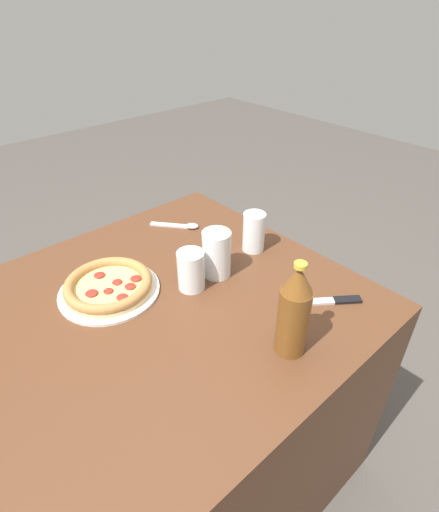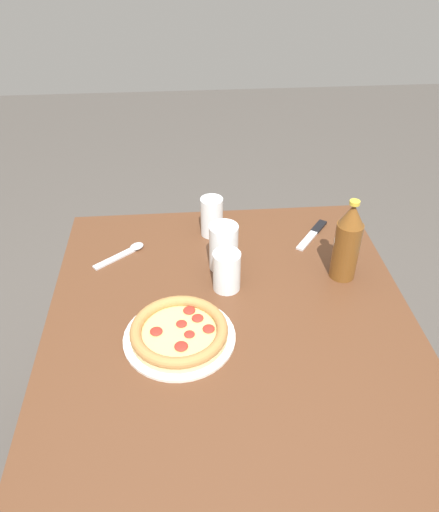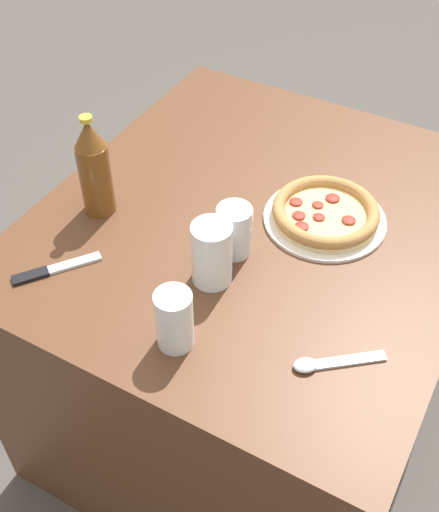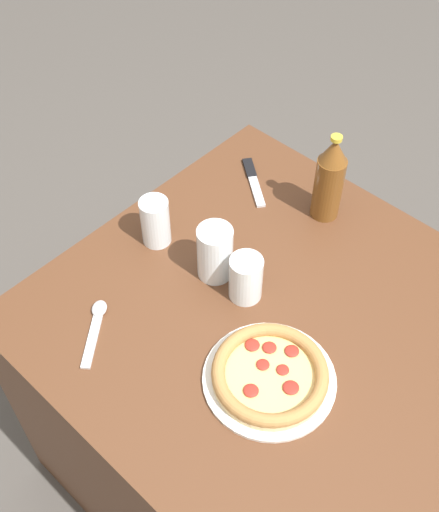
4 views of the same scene
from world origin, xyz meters
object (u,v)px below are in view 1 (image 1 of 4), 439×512
pizza_pepperoni (109,286)px  knife (330,301)px  glass_iced_tea (190,272)px  glass_water (217,256)px  beer_bottle (294,311)px  glass_red_wine (254,234)px  spoon (182,226)px

pizza_pepperoni → knife: pizza_pepperoni is taller
glass_iced_tea → glass_water: 0.09m
beer_bottle → knife: size_ratio=1.50×
glass_red_wine → glass_water: bearing=-171.8°
glass_red_wine → glass_water: glass_water is taller
spoon → pizza_pepperoni: bearing=-157.7°
glass_iced_tea → glass_water: size_ratio=0.82×
glass_red_wine → spoon: size_ratio=0.83×
beer_bottle → glass_red_wine: bearing=55.5°
glass_iced_tea → glass_water: (0.09, -0.01, 0.01)m
pizza_pepperoni → glass_water: 0.30m
pizza_pepperoni → glass_water: (0.27, -0.13, 0.04)m
glass_red_wine → pizza_pepperoni: bearing=166.2°
glass_water → beer_bottle: 0.33m
glass_red_wine → beer_bottle: 0.42m
pizza_pepperoni → glass_iced_tea: size_ratio=2.40×
glass_iced_tea → beer_bottle: (0.03, -0.33, 0.06)m
pizza_pepperoni → knife: bearing=-45.8°
pizza_pepperoni → beer_bottle: (0.20, -0.45, 0.09)m
pizza_pepperoni → beer_bottle: 0.50m
glass_red_wine → beer_bottle: bearing=-124.5°
glass_red_wine → knife: bearing=-95.8°
pizza_pepperoni → glass_iced_tea: (0.18, -0.12, 0.03)m
glass_red_wine → knife: size_ratio=0.78×
pizza_pepperoni → glass_red_wine: bearing=-13.8°
glass_iced_tea → knife: size_ratio=0.71×
beer_bottle → glass_water: bearing=78.4°
beer_bottle → spoon: size_ratio=1.61×
beer_bottle → knife: (0.20, 0.03, -0.11)m
glass_water → spoon: glass_water is taller
glass_red_wine → spoon: (-0.08, 0.25, -0.05)m
glass_iced_tea → beer_bottle: 0.33m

